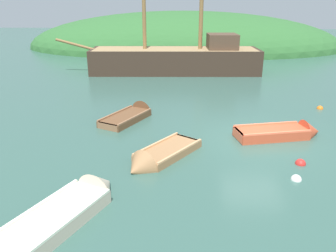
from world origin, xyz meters
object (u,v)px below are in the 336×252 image
(rowboat_outer_right, at_px, (283,134))
(rowboat_center, at_px, (71,210))
(sailing_ship, at_px, (177,63))
(rowboat_portside, at_px, (157,158))
(buoy_orange, at_px, (320,109))
(buoy_red, at_px, (300,164))
(buoy_white, at_px, (296,180))
(rowboat_far, at_px, (133,116))

(rowboat_outer_right, relative_size, rowboat_center, 0.92)
(sailing_ship, xyz_separation_m, rowboat_portside, (-0.08, -15.59, -0.65))
(sailing_ship, bearing_deg, buoy_orange, 127.36)
(buoy_red, bearing_deg, buoy_white, -112.62)
(rowboat_portside, relative_size, rowboat_center, 0.83)
(sailing_ship, bearing_deg, buoy_red, 103.87)
(rowboat_outer_right, height_order, buoy_white, rowboat_outer_right)
(buoy_red, bearing_deg, sailing_ship, 107.24)
(buoy_orange, relative_size, buoy_white, 0.97)
(rowboat_far, distance_m, rowboat_center, 7.83)
(rowboat_outer_right, xyz_separation_m, buoy_orange, (2.90, 4.04, -0.13))
(buoy_red, distance_m, buoy_orange, 7.16)
(rowboat_portside, distance_m, rowboat_center, 3.81)
(rowboat_far, relative_size, rowboat_portside, 1.05)
(rowboat_far, xyz_separation_m, buoy_red, (6.50, -4.52, -0.09))
(rowboat_far, xyz_separation_m, rowboat_portside, (1.59, -4.55, -0.01))
(rowboat_center, relative_size, buoy_white, 12.16)
(buoy_orange, bearing_deg, rowboat_far, -168.02)
(buoy_red, bearing_deg, rowboat_far, 145.18)
(rowboat_outer_right, height_order, buoy_orange, rowboat_outer_right)
(sailing_ship, distance_m, buoy_red, 16.30)
(rowboat_outer_right, relative_size, buoy_orange, 11.49)
(rowboat_outer_right, bearing_deg, buoy_white, -112.06)
(sailing_ship, height_order, rowboat_far, sailing_ship)
(rowboat_portside, distance_m, rowboat_outer_right, 5.56)
(rowboat_portside, distance_m, buoy_white, 4.57)
(buoy_red, relative_size, buoy_white, 1.08)
(rowboat_far, distance_m, buoy_red, 7.91)
(rowboat_center, bearing_deg, buoy_white, -47.80)
(sailing_ship, bearing_deg, buoy_white, 101.29)
(buoy_white, bearing_deg, buoy_red, 67.38)
(buoy_orange, height_order, buoy_white, buoy_white)
(rowboat_far, xyz_separation_m, buoy_orange, (9.44, 2.00, -0.09))
(rowboat_far, distance_m, buoy_orange, 9.65)
(rowboat_outer_right, distance_m, buoy_orange, 4.97)
(rowboat_outer_right, xyz_separation_m, buoy_red, (-0.05, -2.48, -0.13))
(sailing_ship, height_order, buoy_red, sailing_ship)
(sailing_ship, distance_m, buoy_orange, 11.93)
(buoy_orange, bearing_deg, sailing_ship, 130.72)
(sailing_ship, relative_size, rowboat_outer_right, 4.16)
(sailing_ship, bearing_deg, rowboat_far, 78.02)
(rowboat_far, distance_m, buoy_white, 8.25)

